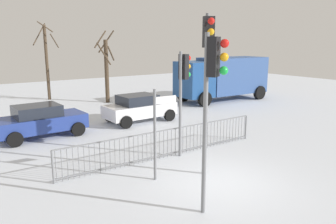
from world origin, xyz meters
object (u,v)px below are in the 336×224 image
car_white_far (139,108)px  bare_tree_left (106,68)px  delivery_truck (223,77)px  car_blue_trailing (40,120)px  traffic_light_rear_right (212,85)px  traffic_light_foreground_right (208,60)px  traffic_light_mid_right (183,80)px  direction_sign_post (157,130)px  bare_tree_centre (47,60)px

car_white_far → bare_tree_left: bearing=78.9°
car_white_far → delivery_truck: size_ratio=0.54×
car_blue_trailing → bare_tree_left: size_ratio=0.77×
traffic_light_rear_right → bare_tree_left: 16.44m
traffic_light_foreground_right → car_blue_trailing: 8.72m
traffic_light_rear_right → car_blue_trailing: traffic_light_rear_right is taller
traffic_light_mid_right → car_blue_trailing: traffic_light_mid_right is taller
direction_sign_post → bare_tree_left: 14.01m
direction_sign_post → delivery_truck: bearing=42.0°
traffic_light_mid_right → direction_sign_post: (-2.02, -1.35, -1.25)m
bare_tree_centre → direction_sign_post: bearing=-94.2°
traffic_light_foreground_right → direction_sign_post: (-1.44, 0.62, -2.09)m
traffic_light_foreground_right → delivery_truck: size_ratio=0.71×
traffic_light_rear_right → bare_tree_centre: bearing=-122.6°
traffic_light_foreground_right → traffic_light_rear_right: bearing=77.0°
delivery_truck → bare_tree_left: bearing=-26.8°
car_white_far → bare_tree_centre: 10.30m
traffic_light_mid_right → traffic_light_rear_right: bearing=-40.9°
traffic_light_foreground_right → bare_tree_left: traffic_light_foreground_right is taller
traffic_light_foreground_right → delivery_truck: bearing=-110.2°
direction_sign_post → delivery_truck: size_ratio=0.40×
traffic_light_foreground_right → car_white_far: (1.90, 7.59, -2.93)m
traffic_light_rear_right → traffic_light_mid_right: bearing=-147.1°
car_white_far → car_blue_trailing: 5.12m
traffic_light_foreground_right → direction_sign_post: size_ratio=1.77×
traffic_light_mid_right → bare_tree_left: bare_tree_left is taller
traffic_light_mid_right → delivery_truck: size_ratio=0.55×
direction_sign_post → car_white_far: 7.78m
traffic_light_mid_right → direction_sign_post: traffic_light_mid_right is taller
traffic_light_rear_right → car_blue_trailing: (-1.71, 9.46, -2.49)m
direction_sign_post → traffic_light_mid_right: bearing=37.1°
traffic_light_foreground_right → car_blue_trailing: traffic_light_foreground_right is taller
car_blue_trailing → bare_tree_centre: size_ratio=0.69×
direction_sign_post → car_blue_trailing: bearing=107.8°
direction_sign_post → car_white_far: size_ratio=0.74×
car_white_far → car_blue_trailing: (-5.12, -0.03, 0.00)m
direction_sign_post → car_white_far: (3.34, 6.97, -0.84)m
direction_sign_post → bare_tree_left: (4.34, 13.30, 0.84)m
traffic_light_foreground_right → direction_sign_post: 2.61m
traffic_light_rear_right → delivery_truck: bearing=-163.4°
delivery_truck → traffic_light_foreground_right: bearing=45.8°
car_blue_trailing → bare_tree_centre: 10.57m
delivery_truck → bare_tree_left: bare_tree_left is taller
traffic_light_mid_right → traffic_light_rear_right: traffic_light_rear_right is taller
traffic_light_rear_right → delivery_truck: size_ratio=0.62×
bare_tree_left → bare_tree_centre: 4.72m
car_white_far → car_blue_trailing: size_ratio=0.99×
traffic_light_mid_right → delivery_truck: traffic_light_mid_right is taller
delivery_truck → bare_tree_centre: (-10.42, 7.52, 1.17)m
traffic_light_foreground_right → car_blue_trailing: bearing=-41.3°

